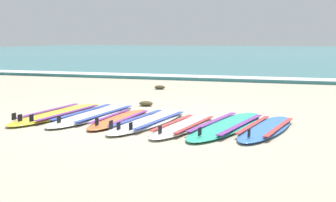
{
  "coord_description": "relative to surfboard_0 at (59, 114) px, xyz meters",
  "views": [
    {
      "loc": [
        2.62,
        -6.6,
        1.34
      ],
      "look_at": [
        0.31,
        0.68,
        0.25
      ],
      "focal_mm": 46.92,
      "sensor_mm": 36.0,
      "label": 1
    }
  ],
  "objects": [
    {
      "name": "ground_plane",
      "position": [
        1.5,
        -0.04,
        -0.04
      ],
      "size": [
        80.0,
        80.0,
        0.0
      ],
      "primitive_type": "plane",
      "color": "#B7AD93"
    },
    {
      "name": "sea",
      "position": [
        1.5,
        36.88,
        0.01
      ],
      "size": [
        80.0,
        60.0,
        0.1
      ],
      "primitive_type": "cube",
      "color": "teal",
      "rests_on": "ground"
    },
    {
      "name": "wave_foam_strip",
      "position": [
        1.5,
        7.36,
        0.02
      ],
      "size": [
        80.0,
        0.94,
        0.11
      ],
      "primitive_type": "cube",
      "color": "white",
      "rests_on": "ground"
    },
    {
      "name": "surfboard_0",
      "position": [
        0.0,
        0.0,
        0.0
      ],
      "size": [
        0.84,
        2.54,
        0.18
      ],
      "color": "yellow",
      "rests_on": "ground"
    },
    {
      "name": "surfboard_1",
      "position": [
        0.64,
        0.1,
        -0.0
      ],
      "size": [
        0.85,
        2.61,
        0.18
      ],
      "color": "white",
      "rests_on": "ground"
    },
    {
      "name": "surfboard_2",
      "position": [
        1.23,
        -0.14,
        -0.0
      ],
      "size": [
        0.57,
        1.98,
        0.18
      ],
      "color": "orange",
      "rests_on": "ground"
    },
    {
      "name": "surfboard_3",
      "position": [
        1.75,
        -0.18,
        0.0
      ],
      "size": [
        0.89,
        2.41,
        0.18
      ],
      "color": "white",
      "rests_on": "ground"
    },
    {
      "name": "surfboard_4",
      "position": [
        2.38,
        -0.38,
        -0.0
      ],
      "size": [
        0.79,
        2.08,
        0.18
      ],
      "color": "white",
      "rests_on": "ground"
    },
    {
      "name": "surfboard_5",
      "position": [
        3.0,
        -0.14,
        -0.0
      ],
      "size": [
        1.11,
        2.6,
        0.18
      ],
      "color": "#2DB793",
      "rests_on": "ground"
    },
    {
      "name": "surfboard_6",
      "position": [
        3.58,
        -0.18,
        -0.0
      ],
      "size": [
        0.9,
        2.2,
        0.18
      ],
      "color": "#3875CC",
      "rests_on": "ground"
    },
    {
      "name": "seaweed_clump_near_shoreline",
      "position": [
        1.07,
        1.52,
        0.01
      ],
      "size": [
        0.28,
        0.22,
        0.1
      ],
      "primitive_type": "ellipsoid",
      "color": "#4C4228",
      "rests_on": "ground"
    },
    {
      "name": "seaweed_clump_mid_sand",
      "position": [
        0.39,
        4.38,
        0.01
      ],
      "size": [
        0.29,
        0.23,
        0.1
      ],
      "primitive_type": "ellipsoid",
      "color": "#4C4228",
      "rests_on": "ground"
    }
  ]
}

